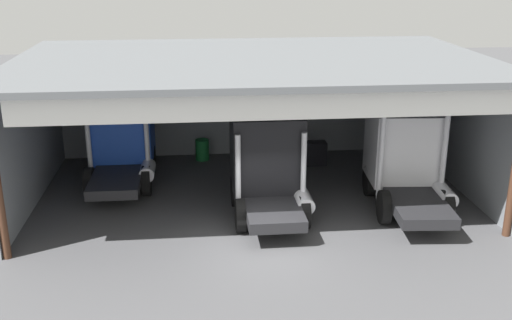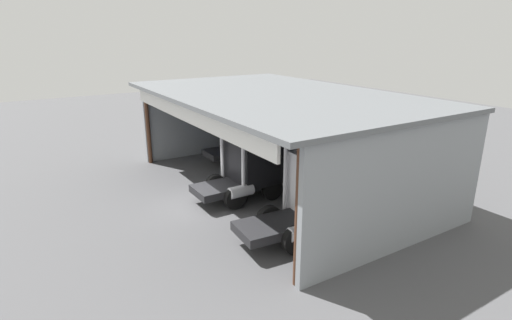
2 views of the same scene
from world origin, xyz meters
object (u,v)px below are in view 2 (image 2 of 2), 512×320
at_px(truck_blue_left_bay, 257,130).
at_px(truck_white_center_right_bay, 318,194).
at_px(oil_drum, 313,158).
at_px(tool_cart, 356,184).
at_px(truck_black_right_bay, 250,162).

relative_size(truck_blue_left_bay, truck_white_center_right_bay, 0.99).
height_order(oil_drum, tool_cart, tool_cart).
bearing_deg(truck_blue_left_bay, truck_black_right_bay, -34.85).
xyz_separation_m(truck_blue_left_bay, tool_cart, (7.90, 1.10, -1.43)).
bearing_deg(tool_cart, oil_drum, 166.91).
distance_m(truck_white_center_right_bay, tool_cart, 5.23).
height_order(truck_white_center_right_bay, oil_drum, truck_white_center_right_bay).
xyz_separation_m(truck_black_right_bay, truck_white_center_right_bay, (4.91, 0.30, -0.07)).
bearing_deg(truck_black_right_bay, tool_cart, 61.26).
bearing_deg(truck_blue_left_bay, tool_cart, 8.24).
relative_size(truck_black_right_bay, truck_white_center_right_bay, 0.84).
bearing_deg(oil_drum, truck_blue_left_bay, -144.69).
xyz_separation_m(truck_black_right_bay, oil_drum, (-2.17, 5.94, -1.36)).
bearing_deg(tool_cart, truck_blue_left_bay, -172.06).
distance_m(truck_black_right_bay, oil_drum, 6.47).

